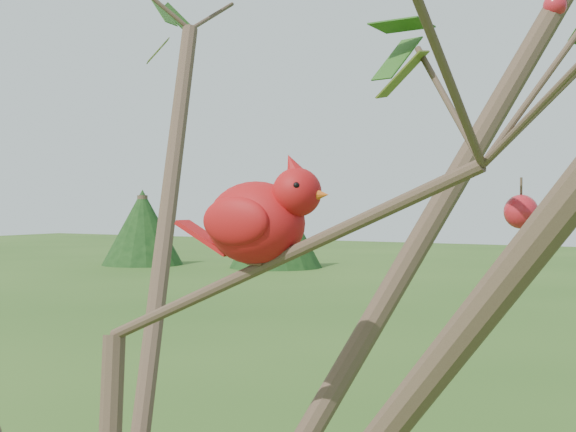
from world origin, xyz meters
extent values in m
sphere|color=#B31822|center=(0.59, 0.09, 2.15)|extent=(0.04, 0.04, 0.04)
sphere|color=#B31822|center=(0.50, 0.58, 2.49)|extent=(0.04, 0.04, 0.04)
ellipsoid|color=red|center=(0.22, 0.08, 2.13)|extent=(0.15, 0.11, 0.11)
sphere|color=red|center=(0.29, 0.08, 2.17)|extent=(0.07, 0.07, 0.07)
cone|color=red|center=(0.28, 0.08, 2.20)|extent=(0.05, 0.04, 0.05)
cone|color=#D85914|center=(0.32, 0.08, 2.17)|extent=(0.03, 0.02, 0.02)
ellipsoid|color=black|center=(0.31, 0.08, 2.17)|extent=(0.02, 0.04, 0.03)
cube|color=red|center=(0.14, 0.07, 2.11)|extent=(0.09, 0.04, 0.05)
ellipsoid|color=red|center=(0.22, 0.12, 2.13)|extent=(0.10, 0.03, 0.07)
ellipsoid|color=red|center=(0.22, 0.03, 2.13)|extent=(0.10, 0.03, 0.07)
cylinder|color=#422F23|center=(-13.49, 22.83, 1.27)|extent=(0.38, 0.38, 2.54)
cone|color=black|center=(-13.49, 22.83, 1.37)|extent=(2.96, 2.96, 2.75)
cylinder|color=#422F23|center=(-17.87, 21.62, 1.14)|extent=(0.34, 0.34, 2.29)
cone|color=black|center=(-17.87, 21.62, 1.24)|extent=(2.67, 2.67, 2.48)
camera|label=1|loc=(0.87, -0.94, 2.16)|focal=55.00mm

